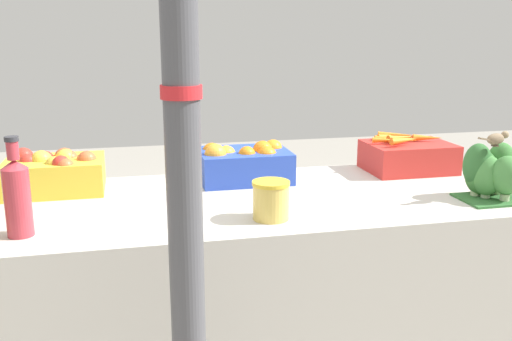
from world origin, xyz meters
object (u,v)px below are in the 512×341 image
object	(u,v)px
broccoli_pile	(490,172)
juice_bottle_ruby	(17,195)
apple_crate	(55,171)
orange_crate	(244,163)
carrot_crate	(408,155)
support_pole	(183,142)
pickle_jar	(271,200)
sparrow_bird	(497,138)

from	to	relation	value
broccoli_pile	juice_bottle_ruby	distance (m)	1.59
broccoli_pile	apple_crate	bearing A→B (deg)	163.65
orange_crate	carrot_crate	distance (m)	0.72
support_pole	broccoli_pile	size ratio (longest dim) A/B	10.29
support_pole	pickle_jar	world-z (taller)	support_pole
broccoli_pile	pickle_jar	distance (m)	0.83
apple_crate	broccoli_pile	bearing A→B (deg)	-16.35
apple_crate	juice_bottle_ruby	world-z (taller)	juice_bottle_ruby
support_pole	orange_crate	size ratio (longest dim) A/B	6.33
broccoli_pile	pickle_jar	bearing A→B (deg)	-176.57
apple_crate	carrot_crate	world-z (taller)	carrot_crate
sparrow_bird	carrot_crate	bearing A→B (deg)	87.86
support_pole	apple_crate	distance (m)	1.07
support_pole	carrot_crate	bearing A→B (deg)	42.13
juice_bottle_ruby	pickle_jar	bearing A→B (deg)	-1.07
orange_crate	carrot_crate	xyz separation A→B (m)	(0.72, 0.00, -0.01)
juice_bottle_ruby	pickle_jar	size ratio (longest dim) A/B	2.38
broccoli_pile	sparrow_bird	xyz separation A→B (m)	(-0.01, -0.04, 0.13)
pickle_jar	broccoli_pile	bearing A→B (deg)	3.43
sparrow_bird	juice_bottle_ruby	bearing A→B (deg)	169.11
pickle_jar	sparrow_bird	distance (m)	0.83
carrot_crate	sparrow_bird	xyz separation A→B (m)	(0.07, -0.49, 0.16)
orange_crate	broccoli_pile	size ratio (longest dim) A/B	1.63
pickle_jar	sparrow_bird	bearing A→B (deg)	0.95
support_pole	juice_bottle_ruby	xyz separation A→B (m)	(-0.44, 0.47, -0.23)
support_pole	apple_crate	world-z (taller)	support_pole
orange_crate	sparrow_bird	distance (m)	0.94
support_pole	broccoli_pile	world-z (taller)	support_pole
orange_crate	carrot_crate	bearing A→B (deg)	0.31
orange_crate	pickle_jar	xyz separation A→B (m)	(-0.01, -0.50, -0.01)
carrot_crate	juice_bottle_ruby	world-z (taller)	juice_bottle_ruby
apple_crate	carrot_crate	bearing A→B (deg)	-0.04
apple_crate	pickle_jar	world-z (taller)	apple_crate
apple_crate	juice_bottle_ruby	xyz separation A→B (m)	(-0.05, -0.49, 0.05)
pickle_jar	sparrow_bird	size ratio (longest dim) A/B	0.93
sparrow_bird	apple_crate	bearing A→B (deg)	151.40
support_pole	carrot_crate	world-z (taller)	support_pole
support_pole	sparrow_bird	distance (m)	1.23
carrot_crate	sparrow_bird	world-z (taller)	sparrow_bird
support_pole	pickle_jar	xyz separation A→B (m)	(0.32, 0.45, -0.29)
apple_crate	pickle_jar	xyz separation A→B (m)	(0.71, -0.50, -0.01)
orange_crate	broccoli_pile	bearing A→B (deg)	-28.78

